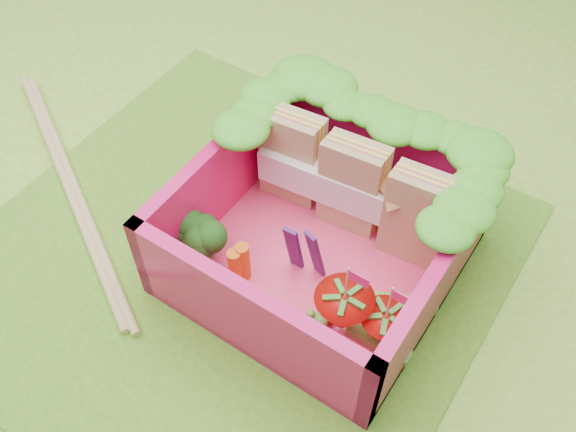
# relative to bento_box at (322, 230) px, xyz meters

# --- Properties ---
(ground) EXTENTS (14.00, 14.00, 0.00)m
(ground) POSITION_rel_bento_box_xyz_m (-0.40, -0.23, -0.31)
(ground) COLOR #8AB031
(ground) RESTS_ON ground
(placemat) EXTENTS (2.60, 2.60, 0.03)m
(placemat) POSITION_rel_bento_box_xyz_m (-0.40, -0.23, -0.29)
(placemat) COLOR #599822
(placemat) RESTS_ON ground
(bento_floor) EXTENTS (1.30, 1.30, 0.05)m
(bento_floor) POSITION_rel_bento_box_xyz_m (0.00, 0.00, -0.25)
(bento_floor) COLOR #FE4072
(bento_floor) RESTS_ON placemat
(bento_box) EXTENTS (1.30, 1.30, 0.55)m
(bento_box) POSITION_rel_bento_box_xyz_m (0.00, 0.00, 0.00)
(bento_box) COLOR #EC1366
(bento_box) RESTS_ON placemat
(lettuce_ruffle) EXTENTS (1.43, 0.77, 0.11)m
(lettuce_ruffle) POSITION_rel_bento_box_xyz_m (-0.00, 0.47, 0.33)
(lettuce_ruffle) COLOR #399A1C
(lettuce_ruffle) RESTS_ON bento_box
(sandwich_stack) EXTENTS (1.07, 0.27, 0.57)m
(sandwich_stack) POSITION_rel_bento_box_xyz_m (0.01, 0.30, 0.05)
(sandwich_stack) COLOR tan
(sandwich_stack) RESTS_ON bento_floor
(broccoli) EXTENTS (0.34, 0.34, 0.25)m
(broccoli) POSITION_rel_bento_box_xyz_m (-0.52, -0.31, -0.05)
(broccoli) COLOR #74AF54
(broccoli) RESTS_ON bento_floor
(carrot_sticks) EXTENTS (0.09, 0.12, 0.25)m
(carrot_sticks) POSITION_rel_bento_box_xyz_m (-0.27, -0.34, -0.10)
(carrot_sticks) COLOR orange
(carrot_sticks) RESTS_ON bento_floor
(purple_wedges) EXTENTS (0.18, 0.06, 0.38)m
(purple_wedges) POSITION_rel_bento_box_xyz_m (-0.01, -0.13, -0.04)
(purple_wedges) COLOR #491B5F
(purple_wedges) RESTS_ON bento_floor
(strawberry_left) EXTENTS (0.28, 0.28, 0.52)m
(strawberry_left) POSITION_rel_bento_box_xyz_m (0.31, -0.30, -0.08)
(strawberry_left) COLOR #B91B0B
(strawberry_left) RESTS_ON bento_floor
(strawberry_right) EXTENTS (0.24, 0.24, 0.48)m
(strawberry_right) POSITION_rel_bento_box_xyz_m (0.50, -0.26, -0.10)
(strawberry_right) COLOR #B91B0B
(strawberry_right) RESTS_ON bento_floor
(snap_peas) EXTENTS (0.56, 0.59, 0.05)m
(snap_peas) POSITION_rel_bento_box_xyz_m (0.40, -0.22, -0.20)
(snap_peas) COLOR #5AAA35
(snap_peas) RESTS_ON bento_floor
(chopsticks) EXTENTS (1.94, 1.08, 0.05)m
(chopsticks) POSITION_rel_bento_box_xyz_m (-1.46, -0.36, -0.25)
(chopsticks) COLOR tan
(chopsticks) RESTS_ON placemat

